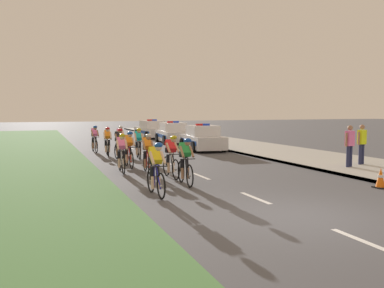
{
  "coord_description": "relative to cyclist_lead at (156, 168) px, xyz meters",
  "views": [
    {
      "loc": [
        -5.58,
        -7.76,
        2.41
      ],
      "look_at": [
        0.02,
        7.16,
        1.1
      ],
      "focal_mm": 38.97,
      "sensor_mm": 36.0,
      "label": 1
    }
  ],
  "objects": [
    {
      "name": "kerb_edge",
      "position": [
        7.34,
        10.61,
        -0.72
      ],
      "size": [
        0.16,
        60.0,
        0.13
      ],
      "primitive_type": "cube",
      "color": "#9E9E99",
      "rests_on": "ground"
    },
    {
      "name": "cyclist_eighth",
      "position": [
        0.36,
        10.61,
        0.0
      ],
      "size": [
        0.45,
        1.72,
        1.56
      ],
      "color": "black",
      "rests_on": "ground"
    },
    {
      "name": "cyclist_sixth",
      "position": [
        0.5,
        5.97,
        0.0
      ],
      "size": [
        0.42,
        1.72,
        1.56
      ],
      "color": "black",
      "rests_on": "ground"
    },
    {
      "name": "cyclist_eleventh",
      "position": [
        0.01,
        12.98,
        0.0
      ],
      "size": [
        0.43,
        1.72,
        1.56
      ],
      "color": "black",
      "rests_on": "ground"
    },
    {
      "name": "cyclist_lead",
      "position": [
        0.0,
        0.0,
        0.0
      ],
      "size": [
        0.42,
        1.72,
        1.56
      ],
      "color": "black",
      "rests_on": "ground"
    },
    {
      "name": "police_car_third",
      "position": [
        6.21,
        23.54,
        -0.11
      ],
      "size": [
        2.27,
        4.53,
        1.59
      ],
      "color": "white",
      "rests_on": "ground"
    },
    {
      "name": "spectator_closest",
      "position": [
        9.72,
        2.67,
        0.3
      ],
      "size": [
        0.52,
        0.31,
        1.68
      ],
      "color": "#23284C",
      "rests_on": "sidewalk_slab"
    },
    {
      "name": "lane_markings_centre",
      "position": [
        2.47,
        8.76,
        -0.78
      ],
      "size": [
        0.14,
        29.6,
        0.01
      ],
      "color": "white",
      "rests_on": "ground"
    },
    {
      "name": "police_car_second",
      "position": [
        6.21,
        17.65,
        -0.11
      ],
      "size": [
        2.28,
        4.53,
        1.59
      ],
      "color": "white",
      "rests_on": "ground"
    },
    {
      "name": "cyclist_fifth",
      "position": [
        -0.07,
        4.62,
        0.0
      ],
      "size": [
        0.43,
        1.72,
        1.56
      ],
      "color": "black",
      "rests_on": "ground"
    },
    {
      "name": "ground_plane",
      "position": [
        2.47,
        -3.39,
        -0.79
      ],
      "size": [
        160.0,
        160.0,
        0.0
      ],
      "primitive_type": "plane",
      "color": "#4C4C51"
    },
    {
      "name": "cyclist_ninth",
      "position": [
        1.58,
        8.81,
        0.0
      ],
      "size": [
        0.46,
        1.72,
        1.56
      ],
      "color": "black",
      "rests_on": "ground"
    },
    {
      "name": "cyclist_seventh",
      "position": [
        0.63,
        8.82,
        0.0
      ],
      "size": [
        0.44,
        1.72,
        1.56
      ],
      "color": "black",
      "rests_on": "ground"
    },
    {
      "name": "cyclist_tenth",
      "position": [
        1.25,
        11.86,
        0.0
      ],
      "size": [
        0.42,
        1.72,
        1.56
      ],
      "color": "black",
      "rests_on": "ground"
    },
    {
      "name": "cyclist_second",
      "position": [
        1.35,
        1.32,
        0.0
      ],
      "size": [
        0.43,
        1.72,
        1.56
      ],
      "color": "black",
      "rests_on": "ground"
    },
    {
      "name": "grass_verge",
      "position": [
        -4.27,
        10.61,
        -0.78
      ],
      "size": [
        7.0,
        60.0,
        0.01
      ],
      "primitive_type": "cube",
      "color": "#4C7F42",
      "rests_on": "ground"
    },
    {
      "name": "police_car_nearest",
      "position": [
        6.2,
        11.92,
        -0.11
      ],
      "size": [
        2.32,
        4.55,
        1.59
      ],
      "color": "silver",
      "rests_on": "ground"
    },
    {
      "name": "traffic_cone_near",
      "position": [
        6.81,
        -1.3,
        -0.48
      ],
      "size": [
        0.36,
        0.36,
        0.64
      ],
      "color": "black",
      "rests_on": "ground"
    },
    {
      "name": "cyclist_fourth",
      "position": [
        0.83,
        4.15,
        0.0
      ],
      "size": [
        0.44,
        1.72,
        1.56
      ],
      "color": "black",
      "rests_on": "ground"
    },
    {
      "name": "cyclist_third",
      "position": [
        1.34,
        2.78,
        0.0
      ],
      "size": [
        0.42,
        1.72,
        1.56
      ],
      "color": "black",
      "rests_on": "ground"
    },
    {
      "name": "spectator_middle",
      "position": [
        8.65,
        2.19,
        0.3
      ],
      "size": [
        0.52,
        0.3,
        1.68
      ],
      "color": "#23284C",
      "rests_on": "sidewalk_slab"
    },
    {
      "name": "sidewalk_slab",
      "position": [
        9.66,
        10.61,
        -0.73
      ],
      "size": [
        4.82,
        60.0,
        0.12
      ],
      "primitive_type": "cube",
      "color": "#A3A099",
      "rests_on": "ground"
    }
  ]
}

